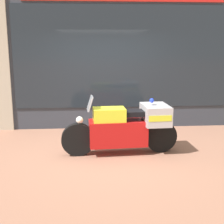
# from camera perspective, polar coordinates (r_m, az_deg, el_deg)

# --- Properties ---
(ground_plane) EXTENTS (60.00, 60.00, 0.00)m
(ground_plane) POSITION_cam_1_polar(r_m,az_deg,el_deg) (6.43, -0.54, -7.12)
(ground_plane) COLOR #8E604C
(shop_building) EXTENTS (6.78, 0.55, 3.53)m
(shop_building) POSITION_cam_1_polar(r_m,az_deg,el_deg) (8.05, -5.01, 9.68)
(shop_building) COLOR #333842
(shop_building) RESTS_ON ground
(window_display) EXTENTS (5.25, 0.30, 1.83)m
(window_display) POSITION_cam_1_polar(r_m,az_deg,el_deg) (8.30, 1.72, 0.56)
(window_display) COLOR slate
(window_display) RESTS_ON ground
(paramedic_motorcycle) EXTENTS (2.31, 0.74, 1.18)m
(paramedic_motorcycle) POSITION_cam_1_polar(r_m,az_deg,el_deg) (6.16, 2.85, -2.58)
(paramedic_motorcycle) COLOR black
(paramedic_motorcycle) RESTS_ON ground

